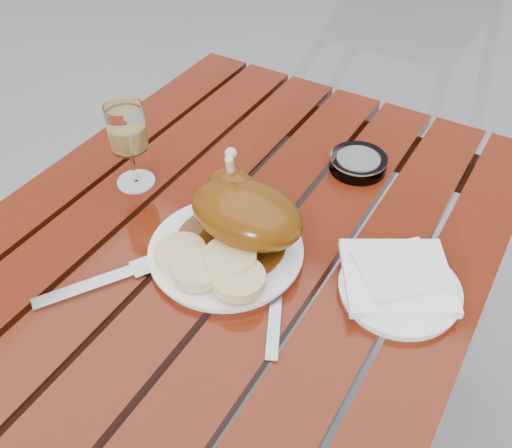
{
  "coord_description": "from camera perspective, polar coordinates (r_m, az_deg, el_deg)",
  "views": [
    {
      "loc": [
        0.38,
        -0.49,
        1.41
      ],
      "look_at": [
        0.04,
        0.09,
        0.78
      ],
      "focal_mm": 40.0,
      "sensor_mm": 36.0,
      "label": 1
    }
  ],
  "objects": [
    {
      "name": "side_plate",
      "position": [
        0.88,
        14.14,
        -6.4
      ],
      "size": [
        0.23,
        0.23,
        0.01
      ],
      "primitive_type": "cylinder",
      "rotation": [
        0.0,
        0.0,
        0.33
      ],
      "color": "white",
      "rests_on": "table"
    },
    {
      "name": "fork",
      "position": [
        0.9,
        -15.78,
        -5.79
      ],
      "size": [
        0.12,
        0.17,
        0.01
      ],
      "primitive_type": "cube",
      "rotation": [
        0.0,
        0.0,
        -0.56
      ],
      "color": "gray",
      "rests_on": "table"
    },
    {
      "name": "bread_dumplings",
      "position": [
        0.86,
        -4.47,
        -4.07
      ],
      "size": [
        0.19,
        0.12,
        0.03
      ],
      "color": "#D4BD81",
      "rests_on": "dinner_plate"
    },
    {
      "name": "roast_duck",
      "position": [
        0.89,
        -1.24,
        1.27
      ],
      "size": [
        0.2,
        0.18,
        0.14
      ],
      "color": "#522809",
      "rests_on": "dinner_plate"
    },
    {
      "name": "knife",
      "position": [
        0.84,
        1.95,
        -8.45
      ],
      "size": [
        0.09,
        0.17,
        0.01
      ],
      "primitive_type": "cube",
      "rotation": [
        0.0,
        0.0,
        0.45
      ],
      "color": "gray",
      "rests_on": "table"
    },
    {
      "name": "ashtray",
      "position": [
        1.09,
        10.16,
        6.03
      ],
      "size": [
        0.13,
        0.13,
        0.03
      ],
      "primitive_type": "cylinder",
      "rotation": [
        0.0,
        0.0,
        -0.2
      ],
      "color": "#B2B7BC",
      "rests_on": "table"
    },
    {
      "name": "dinner_plate",
      "position": [
        0.91,
        -3.02,
        -2.79
      ],
      "size": [
        0.26,
        0.26,
        0.02
      ],
      "primitive_type": "cylinder",
      "rotation": [
        0.0,
        0.0,
        0.07
      ],
      "color": "white",
      "rests_on": "table"
    },
    {
      "name": "napkin",
      "position": [
        0.88,
        13.92,
        -5.13
      ],
      "size": [
        0.21,
        0.21,
        0.01
      ],
      "primitive_type": "cube",
      "rotation": [
        0.0,
        0.0,
        0.54
      ],
      "color": "white",
      "rests_on": "side_plate"
    },
    {
      "name": "table",
      "position": [
        1.21,
        -3.78,
        -16.09
      ],
      "size": [
        0.8,
        1.2,
        0.75
      ],
      "primitive_type": "cube",
      "color": "maroon",
      "rests_on": "ground"
    },
    {
      "name": "wine_glass",
      "position": [
        1.03,
        -12.52,
        7.63
      ],
      "size": [
        0.08,
        0.08,
        0.16
      ],
      "primitive_type": "cylinder",
      "rotation": [
        0.0,
        0.0,
        -0.13
      ],
      "color": "tan",
      "rests_on": "table"
    }
  ]
}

